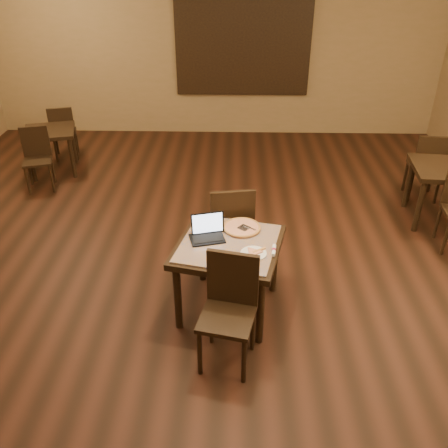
{
  "coord_description": "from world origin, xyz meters",
  "views": [
    {
      "loc": [
        0.4,
        -3.64,
        3.12
      ],
      "look_at": [
        0.3,
        0.15,
        0.85
      ],
      "focal_mm": 38.0,
      "sensor_mm": 36.0,
      "label": 1
    }
  ],
  "objects_px": {
    "tiled_table": "(229,252)",
    "other_table_a_chair_far": "(427,163)",
    "other_table_b_chair_near": "(37,155)",
    "other_table_b_chair_far": "(63,130)",
    "chair_main_near": "(230,304)",
    "chair_main_far": "(231,225)",
    "other_table_b": "(50,137)",
    "laptop": "(207,231)",
    "other_table_a": "(445,176)",
    "pizza_pan": "(242,229)"
  },
  "relations": [
    {
      "from": "tiled_table",
      "to": "laptop",
      "type": "xyz_separation_m",
      "value": [
        -0.2,
        0.1,
        0.16
      ]
    },
    {
      "from": "chair_main_far",
      "to": "chair_main_near",
      "type": "bearing_deg",
      "value": 81.49
    },
    {
      "from": "laptop",
      "to": "pizza_pan",
      "type": "bearing_deg",
      "value": 8.78
    },
    {
      "from": "tiled_table",
      "to": "chair_main_near",
      "type": "distance_m",
      "value": 0.62
    },
    {
      "from": "chair_main_near",
      "to": "other_table_a",
      "type": "xyz_separation_m",
      "value": [
        2.63,
        2.41,
        0.06
      ]
    },
    {
      "from": "other_table_b_chair_near",
      "to": "chair_main_near",
      "type": "bearing_deg",
      "value": -64.75
    },
    {
      "from": "laptop",
      "to": "other_table_b_chair_far",
      "type": "distance_m",
      "value": 4.4
    },
    {
      "from": "other_table_a",
      "to": "other_table_a_chair_far",
      "type": "distance_m",
      "value": 0.57
    },
    {
      "from": "pizza_pan",
      "to": "other_table_b_chair_far",
      "type": "height_order",
      "value": "other_table_b_chair_far"
    },
    {
      "from": "chair_main_near",
      "to": "other_table_a_chair_far",
      "type": "xyz_separation_m",
      "value": [
        2.62,
        2.98,
        -0.02
      ]
    },
    {
      "from": "pizza_pan",
      "to": "tiled_table",
      "type": "bearing_deg",
      "value": -116.57
    },
    {
      "from": "other_table_a",
      "to": "other_table_b_chair_near",
      "type": "bearing_deg",
      "value": 177.04
    },
    {
      "from": "other_table_b_chair_near",
      "to": "laptop",
      "type": "bearing_deg",
      "value": -59.98
    },
    {
      "from": "chair_main_near",
      "to": "other_table_b_chair_near",
      "type": "distance_m",
      "value": 4.3
    },
    {
      "from": "other_table_a",
      "to": "other_table_a_chair_far",
      "type": "relative_size",
      "value": 0.9
    },
    {
      "from": "tiled_table",
      "to": "other_table_a_chair_far",
      "type": "height_order",
      "value": "other_table_a_chair_far"
    },
    {
      "from": "other_table_b_chair_near",
      "to": "other_table_b_chair_far",
      "type": "xyz_separation_m",
      "value": [
        0.04,
        1.04,
        0.0
      ]
    },
    {
      "from": "pizza_pan",
      "to": "other_table_b",
      "type": "height_order",
      "value": "pizza_pan"
    },
    {
      "from": "pizza_pan",
      "to": "chair_main_near",
      "type": "bearing_deg",
      "value": -96.76
    },
    {
      "from": "pizza_pan",
      "to": "other_table_a",
      "type": "height_order",
      "value": "pizza_pan"
    },
    {
      "from": "chair_main_far",
      "to": "other_table_a_chair_far",
      "type": "height_order",
      "value": "chair_main_far"
    },
    {
      "from": "chair_main_far",
      "to": "other_table_b",
      "type": "distance_m",
      "value": 3.77
    },
    {
      "from": "chair_main_near",
      "to": "other_table_b",
      "type": "distance_m",
      "value": 4.69
    },
    {
      "from": "other_table_b",
      "to": "tiled_table",
      "type": "bearing_deg",
      "value": -64.3
    },
    {
      "from": "laptop",
      "to": "other_table_a_chair_far",
      "type": "height_order",
      "value": "laptop"
    },
    {
      "from": "pizza_pan",
      "to": "other_table_a_chair_far",
      "type": "relative_size",
      "value": 0.34
    },
    {
      "from": "laptop",
      "to": "other_table_a_chair_far",
      "type": "distance_m",
      "value": 3.64
    },
    {
      "from": "chair_main_far",
      "to": "other_table_b_chair_far",
      "type": "height_order",
      "value": "chair_main_far"
    },
    {
      "from": "laptop",
      "to": "other_table_b",
      "type": "relative_size",
      "value": 0.39
    },
    {
      "from": "tiled_table",
      "to": "other_table_a_chair_far",
      "type": "bearing_deg",
      "value": 54.7
    },
    {
      "from": "tiled_table",
      "to": "chair_main_near",
      "type": "xyz_separation_m",
      "value": [
        0.02,
        -0.61,
        -0.1
      ]
    },
    {
      "from": "other_table_a",
      "to": "other_table_b_chair_far",
      "type": "distance_m",
      "value": 5.72
    },
    {
      "from": "tiled_table",
      "to": "other_table_b",
      "type": "bearing_deg",
      "value": 144.2
    },
    {
      "from": "tiled_table",
      "to": "chair_main_far",
      "type": "height_order",
      "value": "chair_main_far"
    },
    {
      "from": "chair_main_far",
      "to": "other_table_b",
      "type": "bearing_deg",
      "value": -51.16
    },
    {
      "from": "chair_main_far",
      "to": "other_table_b",
      "type": "height_order",
      "value": "chair_main_far"
    },
    {
      "from": "chair_main_near",
      "to": "other_table_b_chair_far",
      "type": "height_order",
      "value": "chair_main_near"
    },
    {
      "from": "other_table_b_chair_far",
      "to": "laptop",
      "type": "bearing_deg",
      "value": 109.91
    },
    {
      "from": "chair_main_near",
      "to": "other_table_b",
      "type": "relative_size",
      "value": 1.11
    },
    {
      "from": "tiled_table",
      "to": "pizza_pan",
      "type": "height_order",
      "value": "pizza_pan"
    },
    {
      "from": "chair_main_near",
      "to": "other_table_a",
      "type": "distance_m",
      "value": 3.57
    },
    {
      "from": "chair_main_near",
      "to": "other_table_b",
      "type": "height_order",
      "value": "chair_main_near"
    },
    {
      "from": "chair_main_far",
      "to": "other_table_a_chair_far",
      "type": "distance_m",
      "value": 3.16
    },
    {
      "from": "other_table_a",
      "to": "other_table_b_chair_far",
      "type": "xyz_separation_m",
      "value": [
        -5.4,
        1.87,
        -0.12
      ]
    },
    {
      "from": "pizza_pan",
      "to": "other_table_b",
      "type": "bearing_deg",
      "value": 134.77
    },
    {
      "from": "other_table_b",
      "to": "chair_main_far",
      "type": "bearing_deg",
      "value": -58.01
    },
    {
      "from": "other_table_a",
      "to": "other_table_b_chair_near",
      "type": "height_order",
      "value": "other_table_b_chair_near"
    },
    {
      "from": "laptop",
      "to": "other_table_b_chair_near",
      "type": "distance_m",
      "value": 3.64
    },
    {
      "from": "tiled_table",
      "to": "other_table_b",
      "type": "distance_m",
      "value": 4.2
    },
    {
      "from": "tiled_table",
      "to": "pizza_pan",
      "type": "relative_size",
      "value": 3.35
    }
  ]
}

